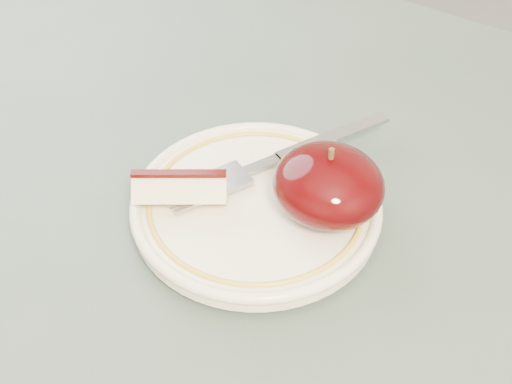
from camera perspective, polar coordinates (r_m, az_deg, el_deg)
The scene contains 5 objects.
table at distance 0.60m, azimuth -13.09°, elevation -9.12°, with size 0.90×0.90×0.75m.
plate at distance 0.52m, azimuth -0.00°, elevation -1.11°, with size 0.18×0.18×0.02m.
apple_half at distance 0.50m, azimuth 5.81°, elevation 0.58°, with size 0.08×0.08×0.06m.
apple_wedge at distance 0.51m, azimuth -6.09°, elevation 0.20°, with size 0.07×0.06×0.03m.
fork at distance 0.55m, azimuth 1.66°, elevation 2.63°, with size 0.10×0.19×0.00m.
Camera 1 is at (0.31, -0.22, 1.13)m, focal length 50.00 mm.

